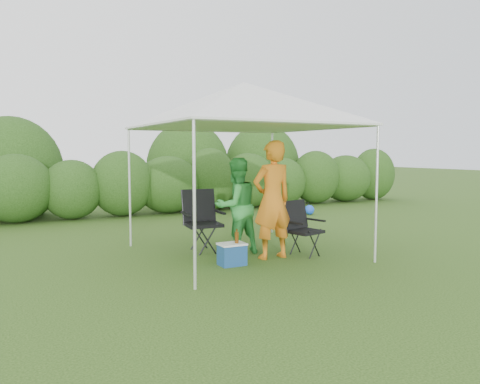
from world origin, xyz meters
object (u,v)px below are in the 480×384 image
chair_left (201,216)px  cooler (232,254)px  chair_right (301,224)px  man (272,200)px  canopy (243,105)px  woman (236,206)px

chair_left → cooler: size_ratio=2.61×
chair_right → cooler: chair_right is taller
man → chair_left: bearing=-55.3°
chair_right → man: (-0.56, 0.00, 0.43)m
canopy → chair_right: 2.18m
canopy → woman: bearing=162.5°
canopy → chair_left: 2.02m
chair_left → man: 1.36m
woman → cooler: woman is taller
man → cooler: bearing=7.4°
canopy → cooler: (-0.53, -0.62, -2.29)m
chair_left → cooler: bearing=-84.6°
canopy → man: bearing=-63.8°
chair_right → cooler: (-1.34, -0.11, -0.34)m
chair_right → chair_left: size_ratio=0.85×
canopy → chair_right: canopy is taller
woman → chair_left: bearing=-59.4°
canopy → chair_right: size_ratio=3.46×
chair_right → man: size_ratio=0.48×
chair_left → man: size_ratio=0.56×
canopy → chair_left: canopy is taller
canopy → cooler: size_ratio=7.68×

